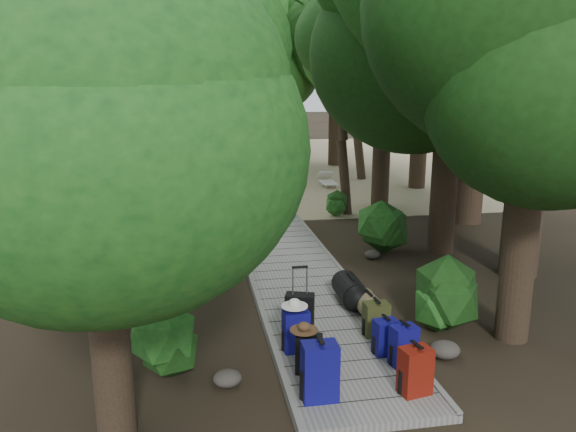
{
  "coord_description": "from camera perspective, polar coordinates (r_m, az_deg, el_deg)",
  "views": [
    {
      "loc": [
        -2.1,
        -10.47,
        4.0
      ],
      "look_at": [
        0.07,
        1.64,
        1.0
      ],
      "focal_mm": 35.0,
      "sensor_mm": 36.0,
      "label": 1
    }
  ],
  "objects": [
    {
      "name": "ground",
      "position": [
        11.4,
        1.14,
        -6.84
      ],
      "size": [
        120.0,
        120.0,
        0.0
      ],
      "primitive_type": "plane",
      "color": "black",
      "rests_on": "ground"
    },
    {
      "name": "sand_beach",
      "position": [
        26.85,
        -5.56,
        5.1
      ],
      "size": [
        40.0,
        22.0,
        0.02
      ],
      "primitive_type": "cube",
      "color": "tan",
      "rests_on": "ground"
    },
    {
      "name": "boardwalk",
      "position": [
        12.31,
        0.23,
        -4.97
      ],
      "size": [
        2.0,
        12.0,
        0.12
      ],
      "primitive_type": "cube",
      "color": "gray",
      "rests_on": "ground"
    },
    {
      "name": "backpack_left_a",
      "position": [
        7.18,
        3.25,
        -15.22
      ],
      "size": [
        0.44,
        0.31,
        0.83
      ],
      "primitive_type": null,
      "rotation": [
        0.0,
        0.0,
        -0.0
      ],
      "color": "navy",
      "rests_on": "boardwalk"
    },
    {
      "name": "backpack_left_b",
      "position": [
        7.79,
        2.15,
        -13.64
      ],
      "size": [
        0.4,
        0.35,
        0.61
      ],
      "primitive_type": null,
      "rotation": [
        0.0,
        0.0,
        -0.41
      ],
      "color": "black",
      "rests_on": "boardwalk"
    },
    {
      "name": "backpack_left_c",
      "position": [
        8.35,
        0.82,
        -11.36
      ],
      "size": [
        0.39,
        0.29,
        0.69
      ],
      "primitive_type": null,
      "rotation": [
        0.0,
        0.0,
        0.06
      ],
      "color": "navy",
      "rests_on": "boardwalk"
    },
    {
      "name": "backpack_right_a",
      "position": [
        7.49,
        12.82,
        -14.86
      ],
      "size": [
        0.43,
        0.34,
        0.68
      ],
      "primitive_type": null,
      "rotation": [
        0.0,
        0.0,
        0.19
      ],
      "color": "maroon",
      "rests_on": "boardwalk"
    },
    {
      "name": "backpack_right_b",
      "position": [
        8.14,
        11.67,
        -12.56
      ],
      "size": [
        0.4,
        0.31,
        0.64
      ],
      "primitive_type": null,
      "rotation": [
        0.0,
        0.0,
        0.2
      ],
      "color": "navy",
      "rests_on": "boardwalk"
    },
    {
      "name": "backpack_right_c",
      "position": [
        8.4,
        9.88,
        -11.83
      ],
      "size": [
        0.37,
        0.29,
        0.57
      ],
      "primitive_type": null,
      "rotation": [
        0.0,
        0.0,
        0.15
      ],
      "color": "navy",
      "rests_on": "boardwalk"
    },
    {
      "name": "backpack_right_d",
      "position": [
        8.96,
        8.94,
        -10.11
      ],
      "size": [
        0.38,
        0.28,
        0.58
      ],
      "primitive_type": null,
      "rotation": [
        0.0,
        0.0,
        0.01
      ],
      "color": "#39401C",
      "rests_on": "boardwalk"
    },
    {
      "name": "duffel_right_khaki",
      "position": [
        9.64,
        8.15,
        -8.91
      ],
      "size": [
        0.42,
        0.61,
        0.39
      ],
      "primitive_type": null,
      "rotation": [
        0.0,
        0.0,
        0.05
      ],
      "color": "olive",
      "rests_on": "boardwalk"
    },
    {
      "name": "duffel_right_black",
      "position": [
        10.1,
        6.33,
        -7.49
      ],
      "size": [
        0.5,
        0.78,
        0.49
      ],
      "primitive_type": null,
      "rotation": [
        0.0,
        0.0,
        -0.01
      ],
      "color": "black",
      "rests_on": "boardwalk"
    },
    {
      "name": "suitcase_on_boardwalk",
      "position": [
        8.81,
        1.19,
        -10.01
      ],
      "size": [
        0.49,
        0.37,
        0.68
      ],
      "primitive_type": null,
      "rotation": [
        0.0,
        0.0,
        -0.32
      ],
      "color": "black",
      "rests_on": "boardwalk"
    },
    {
      "name": "lone_suitcase_on_sand",
      "position": [
        18.81,
        -2.15,
        2.63
      ],
      "size": [
        0.51,
        0.34,
        0.74
      ],
      "primitive_type": null,
      "rotation": [
        0.0,
        0.0,
        0.16
      ],
      "color": "black",
      "rests_on": "sand_beach"
    },
    {
      "name": "hat_brown",
      "position": [
        7.65,
        1.64,
        -11.14
      ],
      "size": [
        0.38,
        0.38,
        0.12
      ],
      "primitive_type": null,
      "color": "#51351E",
      "rests_on": "backpack_left_b"
    },
    {
      "name": "hat_white",
      "position": [
        8.19,
        0.67,
        -8.73
      ],
      "size": [
        0.39,
        0.39,
        0.13
      ],
      "primitive_type": null,
      "color": "silver",
      "rests_on": "backpack_left_c"
    },
    {
      "name": "kayak",
      "position": [
        20.63,
        -12.36,
        2.72
      ],
      "size": [
        1.38,
        3.29,
        0.32
      ],
      "primitive_type": "ellipsoid",
      "rotation": [
        0.0,
        0.0,
        -0.22
      ],
      "color": "#A1180D",
      "rests_on": "sand_beach"
    },
    {
      "name": "sun_lounger",
      "position": [
        21.4,
        4.15,
        3.67
      ],
      "size": [
        0.53,
        1.62,
        0.52
      ],
      "primitive_type": null,
      "rotation": [
        0.0,
        0.0,
        0.0
      ],
      "color": "silver",
      "rests_on": "sand_beach"
    },
    {
      "name": "tree_right_a",
      "position": [
        8.95,
        23.73,
        10.34
      ],
      "size": [
        4.38,
        4.38,
        7.3
      ],
      "primitive_type": null,
      "color": "black",
      "rests_on": "ground"
    },
    {
      "name": "tree_right_c",
      "position": [
        13.34,
        16.35,
        14.65
      ],
      "size": [
        5.02,
        5.02,
        8.69
      ],
      "primitive_type": null,
      "color": "black",
      "rests_on": "ground"
    },
    {
      "name": "tree_right_d",
      "position": [
        16.57,
        19.15,
        18.22
      ],
      "size": [
        6.01,
        6.01,
        11.02
      ],
      "primitive_type": null,
      "color": "black",
      "rests_on": "ground"
    },
    {
      "name": "tree_right_e",
      "position": [
        17.84,
        9.76,
        13.44
      ],
      "size": [
        4.42,
        4.42,
        7.95
      ],
      "primitive_type": null,
      "color": "black",
      "rests_on": "ground"
    },
    {
      "name": "tree_right_f",
      "position": [
        21.49,
        13.56,
        14.48
      ],
      "size": [
        4.96,
        4.96,
        8.85
      ],
      "primitive_type": null,
      "color": "black",
      "rests_on": "ground"
    },
    {
      "name": "tree_left_a",
      "position": [
        6.15,
        -18.98,
        5.37
      ],
      "size": [
        3.83,
        3.83,
        6.38
      ],
      "primitive_type": null,
      "color": "black",
      "rests_on": "ground"
    },
    {
      "name": "tree_left_b",
      "position": [
        10.75,
        -22.89,
        13.29
      ],
      "size": [
        4.58,
        4.58,
        8.24
      ],
      "primitive_type": null,
      "color": "black",
      "rests_on": "ground"
    },
    {
      "name": "tree_left_c",
      "position": [
        13.46,
        -18.56,
        14.55
      ],
      "size": [
        5.01,
        5.01,
        8.72
      ],
      "primitive_type": null,
      "color": "black",
      "rests_on": "ground"
    },
    {
      "name": "tree_back_a",
      "position": [
        25.48,
        -9.11,
        14.87
      ],
      "size": [
        5.3,
        5.3,
        9.18
      ],
      "primitive_type": null,
      "color": "black",
      "rests_on": "ground"
    },
    {
      "name": "tree_back_b",
      "position": [
        26.94,
        -2.73,
        14.63
      ],
      "size": [
        4.97,
        4.97,
        8.87
      ],
      "primitive_type": null,
      "color": "black",
      "rests_on": "ground"
    },
    {
      "name": "tree_back_c",
      "position": [
        26.78,
        4.99,
        15.22
      ],
      "size": [
        5.25,
        5.25,
        9.45
      ],
      "primitive_type": null,
      "color": "black",
      "rests_on": "ground"
    },
    {
      "name": "tree_back_d",
      "position": [
        24.53,
        -17.57,
        14.31
      ],
      "size": [
        5.42,
        5.42,
        9.04
      ],
      "primitive_type": null,
      "color": "black",
      "rests_on": "ground"
    },
    {
      "name": "palm_right_a",
      "position": [
        16.98,
        6.47,
        11.48
      ],
      "size": [
        3.95,
        3.95,
        6.73
      ],
      "primitive_type": null,
      "color": "#143D11",
      "rests_on": "ground"
    },
    {
      "name": "palm_right_b",
      "position": [
        23.24,
        7.56,
        15.22
      ],
      "size": [
        4.82,
        4.82,
        9.31
      ],
      "primitive_type": null,
      "color": "#143D11",
      "rests_on": "ground"
    },
    {
      "name": "palm_right_c",
      "position": [
        23.17,
        0.04,
        12.97
      ],
      "size": [
        4.65,
        4.65,
        7.4
      ],
      "primitive_type": null,
      "color": "#143D11",
      "rests_on": "ground"
    },
    {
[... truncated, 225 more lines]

